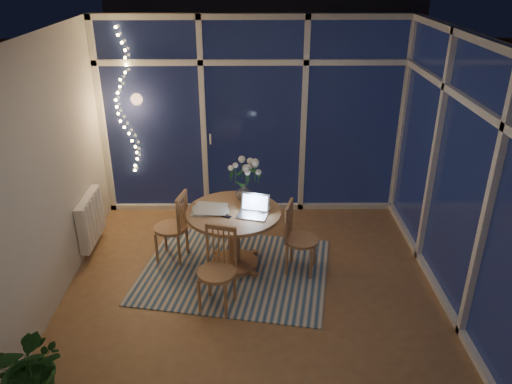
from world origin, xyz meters
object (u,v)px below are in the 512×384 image
(chair_right, at_px, (302,238))
(flower_vase, at_px, (244,192))
(laptop, at_px, (252,206))
(dining_table, at_px, (234,239))
(potted_plant, at_px, (34,377))
(chair_front, at_px, (216,271))
(chair_left, at_px, (171,226))

(chair_right, bearing_deg, flower_vase, 75.40)
(flower_vase, bearing_deg, laptop, -76.67)
(chair_right, bearing_deg, laptop, 106.62)
(dining_table, height_order, chair_right, chair_right)
(laptop, relative_size, potted_plant, 0.41)
(chair_right, height_order, flower_vase, flower_vase)
(chair_front, height_order, laptop, laptop)
(chair_front, height_order, flower_vase, flower_vase)
(dining_table, xyz_separation_m, chair_right, (0.74, -0.10, 0.07))
(chair_left, bearing_deg, flower_vase, 109.13)
(dining_table, bearing_deg, chair_right, -7.84)
(chair_left, distance_m, chair_right, 1.50)
(dining_table, xyz_separation_m, laptop, (0.20, -0.11, 0.47))
(dining_table, height_order, potted_plant, potted_plant)
(chair_right, relative_size, chair_front, 0.97)
(dining_table, xyz_separation_m, flower_vase, (0.12, 0.27, 0.46))
(potted_plant, bearing_deg, flower_vase, 56.15)
(chair_front, xyz_separation_m, flower_vase, (0.27, 1.00, 0.38))
(dining_table, xyz_separation_m, chair_left, (-0.73, 0.17, 0.08))
(chair_right, height_order, laptop, laptop)
(chair_right, distance_m, flower_vase, 0.83)
(chair_front, bearing_deg, potted_plant, -117.92)
(dining_table, height_order, flower_vase, flower_vase)
(dining_table, bearing_deg, chair_front, -101.55)
(dining_table, relative_size, laptop, 3.33)
(laptop, xyz_separation_m, potted_plant, (-1.63, -1.92, -0.44))
(chair_left, relative_size, flower_vase, 4.09)
(chair_front, height_order, potted_plant, chair_front)
(chair_right, bearing_deg, chair_left, 95.30)
(potted_plant, bearing_deg, chair_right, 41.67)
(laptop, height_order, potted_plant, laptop)
(flower_vase, bearing_deg, chair_left, -173.61)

